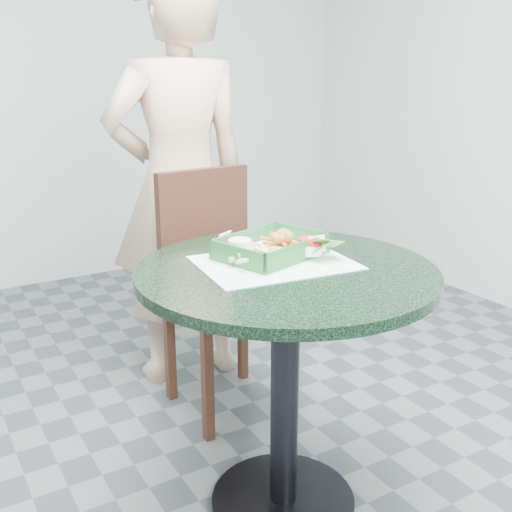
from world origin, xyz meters
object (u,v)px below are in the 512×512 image
food_basket (271,257)px  dining_chair (216,274)px  cafe_table (286,331)px  sauce_ramekin (235,249)px  diner_person (179,163)px  crab_sandwich (283,247)px

food_basket → dining_chair: bearing=79.2°
dining_chair → cafe_table: bearing=-105.0°
food_basket → sauce_ramekin: size_ratio=4.36×
sauce_ramekin → diner_person: bearing=76.5°
dining_chair → crab_sandwich: dining_chair is taller
dining_chair → sauce_ramekin: 0.64m
cafe_table → sauce_ramekin: sauce_ramekin is taller
cafe_table → crab_sandwich: 0.24m
crab_sandwich → food_basket: bearing=143.1°
cafe_table → diner_person: size_ratio=0.45×
diner_person → crab_sandwich: (-0.06, -0.86, -0.13)m
diner_person → crab_sandwich: 0.87m
dining_chair → sauce_ramekin: (-0.21, -0.54, 0.27)m
dining_chair → crab_sandwich: size_ratio=8.52×
cafe_table → diner_person: diner_person is taller
cafe_table → food_basket: bearing=81.4°
dining_chair → diner_person: bearing=89.1°
crab_sandwich → cafe_table: bearing=-116.6°
diner_person → cafe_table: bearing=89.0°
food_basket → sauce_ramekin: 0.11m
food_basket → crab_sandwich: size_ratio=2.66×
dining_chair → food_basket: size_ratio=3.20×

